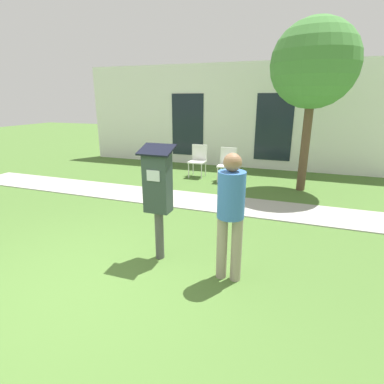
% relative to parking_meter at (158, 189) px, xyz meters
% --- Properties ---
extents(ground_plane, '(40.00, 40.00, 0.00)m').
position_rel_parking_meter_xyz_m(ground_plane, '(-0.48, -0.89, -1.02)').
color(ground_plane, '#476B2D').
extents(sidewalk, '(12.00, 1.10, 0.02)m').
position_rel_parking_meter_xyz_m(sidewalk, '(-0.48, 2.46, -1.01)').
color(sidewalk, '#A3A099').
rests_on(sidewalk, ground).
extents(building_facade, '(10.00, 0.26, 3.20)m').
position_rel_parking_meter_xyz_m(building_facade, '(-0.48, 6.28, 0.58)').
color(building_facade, white).
rests_on(building_facade, ground).
extents(parking_meter, '(0.44, 0.31, 1.59)m').
position_rel_parking_meter_xyz_m(parking_meter, '(0.00, 0.00, 0.00)').
color(parking_meter, '#4C4C4C').
rests_on(parking_meter, ground).
extents(person_standing, '(0.32, 0.32, 1.58)m').
position_rel_parking_meter_xyz_m(person_standing, '(1.02, -0.17, -0.09)').
color(person_standing, gray).
rests_on(person_standing, ground).
extents(outdoor_chair_left, '(0.44, 0.44, 0.90)m').
position_rel_parking_meter_xyz_m(outdoor_chair_left, '(-0.96, 4.57, -0.49)').
color(outdoor_chair_left, white).
rests_on(outdoor_chair_left, ground).
extents(outdoor_chair_middle, '(0.44, 0.44, 0.90)m').
position_rel_parking_meter_xyz_m(outdoor_chair_middle, '(-0.06, 4.33, -0.49)').
color(outdoor_chair_middle, white).
rests_on(outdoor_chair_middle, ground).
extents(tree, '(1.90, 1.90, 3.82)m').
position_rel_parking_meter_xyz_m(tree, '(1.83, 4.15, 1.83)').
color(tree, brown).
rests_on(tree, ground).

